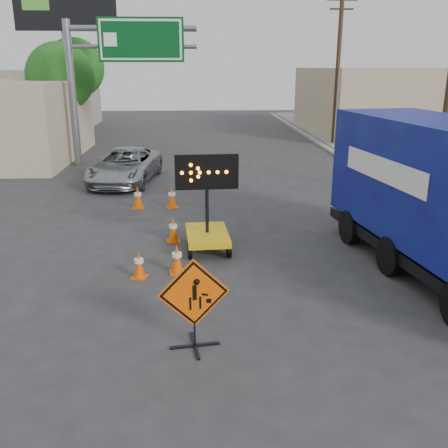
{
  "coord_description": "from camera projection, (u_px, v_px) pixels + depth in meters",
  "views": [
    {
      "loc": [
        -0.62,
        -7.02,
        4.73
      ],
      "look_at": [
        -0.04,
        3.27,
        1.45
      ],
      "focal_mm": 40.0,
      "sensor_mm": 36.0,
      "label": 1
    }
  ],
  "objects": [
    {
      "name": "ground",
      "position": [
        238.0,
        369.0,
        8.15
      ],
      "size": [
        100.0,
        100.0,
        0.0
      ],
      "primitive_type": "plane",
      "color": "#2D2D30",
      "rests_on": "ground"
    },
    {
      "name": "curb_right",
      "position": [
        368.0,
        173.0,
        22.79
      ],
      "size": [
        0.4,
        60.0,
        0.12
      ],
      "primitive_type": "cube",
      "color": "gray",
      "rests_on": "ground"
    },
    {
      "name": "sidewalk_right",
      "position": [
        417.0,
        172.0,
        22.91
      ],
      "size": [
        4.0,
        60.0,
        0.15
      ],
      "primitive_type": "cube",
      "color": "gray",
      "rests_on": "ground"
    },
    {
      "name": "storefront_left_far",
      "position": [
        11.0,
        100.0,
        39.03
      ],
      "size": [
        12.0,
        10.0,
        4.4
      ],
      "primitive_type": "cube",
      "color": "#A79A8B",
      "rests_on": "ground"
    },
    {
      "name": "building_right_far",
      "position": [
        380.0,
        101.0,
        36.7
      ],
      "size": [
        10.0,
        14.0,
        4.6
      ],
      "primitive_type": "cube",
      "color": "tan",
      "rests_on": "ground"
    },
    {
      "name": "highway_gantry",
      "position": [
        113.0,
        58.0,
        23.46
      ],
      "size": [
        6.18,
        0.38,
        6.9
      ],
      "color": "slate",
      "rests_on": "ground"
    },
    {
      "name": "billboard",
      "position": [
        66.0,
        20.0,
        30.1
      ],
      "size": [
        6.1,
        0.54,
        9.85
      ],
      "color": "slate",
      "rests_on": "ground"
    },
    {
      "name": "utility_pole_far",
      "position": [
        338.0,
        67.0,
        30.0
      ],
      "size": [
        1.8,
        0.26,
        9.0
      ],
      "color": "#422D1C",
      "rests_on": "ground"
    },
    {
      "name": "tree_left_near",
      "position": [
        60.0,
        77.0,
        27.4
      ],
      "size": [
        3.71,
        3.71,
        6.03
      ],
      "color": "#422D1C",
      "rests_on": "ground"
    },
    {
      "name": "tree_left_far",
      "position": [
        75.0,
        68.0,
        34.82
      ],
      "size": [
        4.1,
        4.1,
        6.66
      ],
      "color": "#422D1C",
      "rests_on": "ground"
    },
    {
      "name": "construction_sign",
      "position": [
        194.0,
        301.0,
        8.54
      ],
      "size": [
        1.25,
        0.89,
        1.67
      ],
      "rotation": [
        0.0,
        0.0,
        0.14
      ],
      "color": "black",
      "rests_on": "ground"
    },
    {
      "name": "arrow_board",
      "position": [
        207.0,
        229.0,
        13.29
      ],
      "size": [
        1.64,
        1.88,
        2.59
      ],
      "rotation": [
        0.0,
        0.0,
        0.06
      ],
      "color": "#E1AD0C",
      "rests_on": "ground"
    },
    {
      "name": "pickup_truck",
      "position": [
        125.0,
        166.0,
        21.03
      ],
      "size": [
        3.0,
        5.36,
        1.42
      ],
      "primitive_type": "imported",
      "rotation": [
        0.0,
        0.0,
        -0.13
      ],
      "color": "#A3A5AA",
      "rests_on": "ground"
    },
    {
      "name": "box_truck",
      "position": [
        439.0,
        206.0,
        11.56
      ],
      "size": [
        3.21,
        7.78,
        3.58
      ],
      "rotation": [
        0.0,
        0.0,
        0.13
      ],
      "color": "black",
      "rests_on": "ground"
    },
    {
      "name": "cone_a",
      "position": [
        139.0,
        264.0,
        11.57
      ],
      "size": [
        0.43,
        0.43,
        0.68
      ],
      "rotation": [
        0.0,
        0.0,
        -0.31
      ],
      "color": "#E75404",
      "rests_on": "ground"
    },
    {
      "name": "cone_b",
      "position": [
        177.0,
        259.0,
        11.84
      ],
      "size": [
        0.42,
        0.42,
        0.73
      ],
      "rotation": [
        0.0,
        0.0,
        0.13
      ],
      "color": "#E75404",
      "rests_on": "ground"
    },
    {
      "name": "cone_c",
      "position": [
        173.0,
        229.0,
        13.97
      ],
      "size": [
        0.43,
        0.43,
        0.71
      ],
      "rotation": [
        0.0,
        0.0,
        0.19
      ],
      "color": "#E75404",
      "rests_on": "ground"
    },
    {
      "name": "cone_d",
      "position": [
        138.0,
        197.0,
        17.29
      ],
      "size": [
        0.4,
        0.4,
        0.78
      ],
      "rotation": [
        0.0,
        0.0,
        0.02
      ],
      "color": "#E75404",
      "rests_on": "ground"
    },
    {
      "name": "cone_e",
      "position": [
        172.0,
        197.0,
        17.32
      ],
      "size": [
        0.49,
        0.49,
        0.76
      ],
      "rotation": [
        0.0,
        0.0,
        0.34
      ],
      "color": "#E75404",
      "rests_on": "ground"
    }
  ]
}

